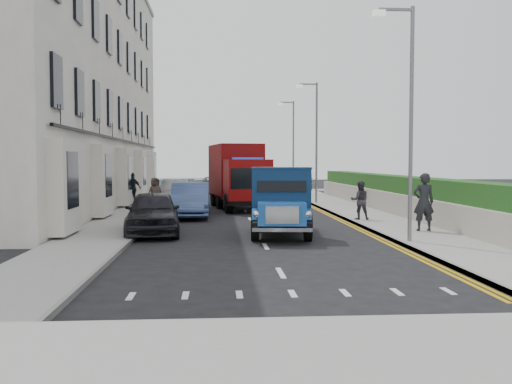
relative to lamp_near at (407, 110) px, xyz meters
name	(u,v)px	position (x,y,z in m)	size (l,w,h in m)	color
ground	(260,237)	(-4.18, 2.00, -4.00)	(120.00, 120.00, 0.00)	black
pavement_west	(138,212)	(-9.38, 11.00, -3.94)	(2.40, 38.00, 0.12)	gray
pavement_east	(354,211)	(1.12, 11.00, -3.94)	(2.60, 38.00, 0.12)	gray
promenade	(234,191)	(-4.18, 31.00, -3.94)	(30.00, 2.50, 0.12)	gray
sea_plane	(227,180)	(-4.18, 62.00, -4.00)	(120.00, 120.00, 0.00)	slate
terrace_west	(66,74)	(-13.65, 15.00, 3.17)	(6.31, 30.20, 14.25)	silver
garden_east	(392,194)	(3.03, 11.00, -3.10)	(1.45, 28.00, 1.75)	#B2AD9E
seafront_railing	(234,185)	(-4.18, 30.20, -3.42)	(13.00, 0.08, 1.11)	#59B2A5
lamp_near	(407,110)	(0.00, 0.00, 0.00)	(1.23, 0.18, 7.00)	slate
lamp_mid	(314,135)	(0.00, 16.00, 0.00)	(1.23, 0.18, 7.00)	slate
lamp_far	(292,141)	(0.00, 26.00, 0.00)	(1.23, 0.18, 7.00)	slate
bedford_lorry	(281,206)	(-3.51, 1.88, -2.96)	(2.31, 4.93, 2.26)	black
red_lorry	(238,175)	(-4.51, 13.47, -2.19)	(3.14, 6.72, 3.39)	black
parked_car_front	(153,213)	(-7.78, 3.04, -3.25)	(1.77, 4.39, 1.50)	black
parked_car_mid	(190,200)	(-6.78, 9.00, -3.22)	(1.64, 4.69, 1.55)	#4C66A3
parked_car_rear	(176,194)	(-7.78, 14.00, -3.22)	(2.17, 5.33, 1.55)	#B6B6BB
seafront_car_left	(212,185)	(-5.98, 29.00, -3.35)	(2.14, 4.65, 1.29)	black
seafront_car_right	(253,184)	(-2.83, 27.01, -3.22)	(1.82, 4.54, 1.55)	silver
pedestrian_east_near	(424,202)	(1.43, 2.41, -2.89)	(0.72, 0.47, 1.98)	black
pedestrian_east_far	(360,200)	(0.23, 6.36, -3.10)	(0.76, 0.59, 1.56)	#37303B
pedestrian_west_near	(133,189)	(-10.18, 14.81, -2.99)	(1.04, 0.43, 1.78)	black
pedestrian_west_far	(155,194)	(-8.58, 11.19, -3.07)	(0.78, 0.51, 1.61)	#41342F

